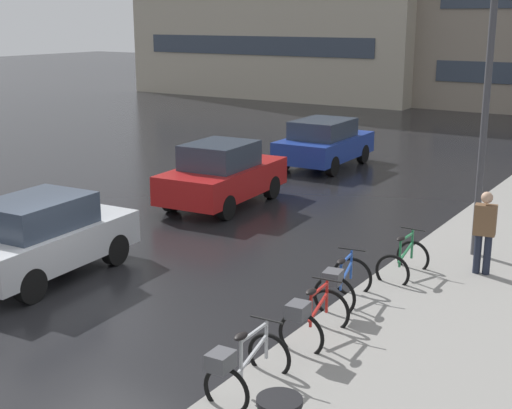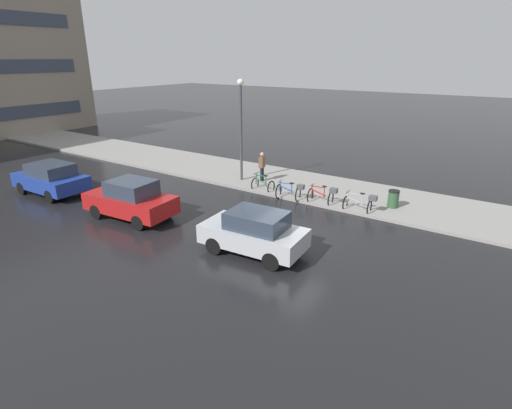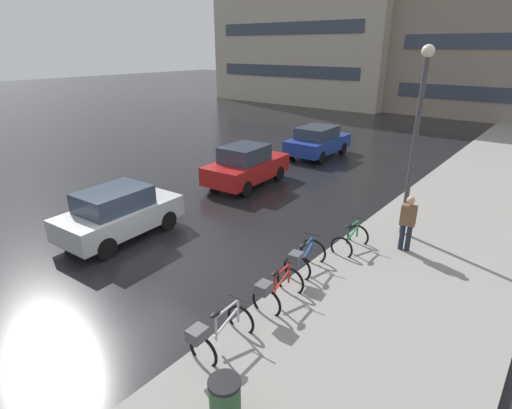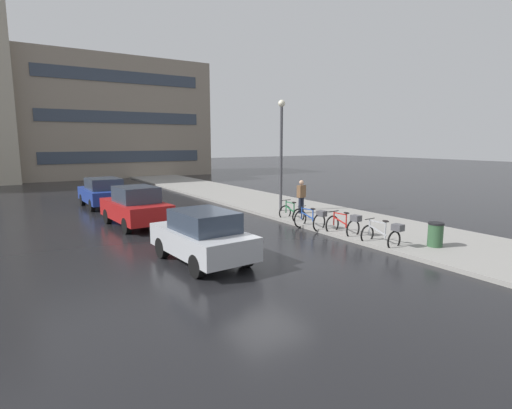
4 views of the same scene
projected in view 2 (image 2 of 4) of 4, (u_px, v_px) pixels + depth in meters
name	position (u px, v px, depth m)	size (l,w,h in m)	color
ground_plane	(292.00, 237.00, 15.72)	(140.00, 140.00, 0.00)	black
sidewalk_kerb	(201.00, 166.00, 25.59)	(4.80, 60.00, 0.14)	gray
bicycle_nearest	(361.00, 203.00, 17.93)	(0.74, 1.45, 0.98)	black
bicycle_second	(323.00, 195.00, 18.91)	(0.82, 1.39, 0.98)	black
bicycle_third	(291.00, 191.00, 19.52)	(0.91, 1.41, 0.94)	black
bicycle_farthest	(263.00, 185.00, 20.84)	(0.69, 1.08, 0.95)	black
car_silver	(254.00, 232.00, 14.18)	(2.03, 3.84, 1.59)	#B2B5BA
car_red	(131.00, 200.00, 17.30)	(2.15, 4.14, 1.72)	#AD1919
car_blue	(51.00, 178.00, 20.39)	(2.07, 4.02, 1.61)	navy
pedestrian	(262.00, 166.00, 22.05)	(0.43, 0.30, 1.75)	#1E2333
streetlamp	(241.00, 121.00, 21.41)	(0.34, 0.34, 5.59)	#424247
trash_bin	(393.00, 200.00, 18.31)	(0.51, 0.51, 0.95)	#2D5133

